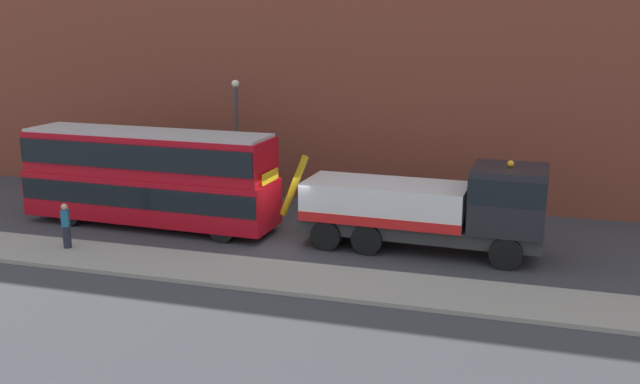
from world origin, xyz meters
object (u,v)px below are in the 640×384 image
object	(u,v)px
street_lamp	(237,130)
pedestrian_onlooker	(66,226)
recovery_tow_truck	(432,206)
double_decker_bus	(148,175)

from	to	relation	value
street_lamp	pedestrian_onlooker	bearing A→B (deg)	-109.98
recovery_tow_truck	pedestrian_onlooker	distance (m)	13.70
recovery_tow_truck	double_decker_bus	world-z (taller)	double_decker_bus
recovery_tow_truck	pedestrian_onlooker	world-z (taller)	recovery_tow_truck
double_decker_bus	street_lamp	size ratio (longest dim) A/B	1.91
recovery_tow_truck	street_lamp	size ratio (longest dim) A/B	1.75
double_decker_bus	street_lamp	xyz separation A→B (m)	(1.93, 4.86, 1.24)
recovery_tow_truck	street_lamp	bearing A→B (deg)	156.07
pedestrian_onlooker	street_lamp	size ratio (longest dim) A/B	0.29
pedestrian_onlooker	street_lamp	bearing A→B (deg)	42.17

